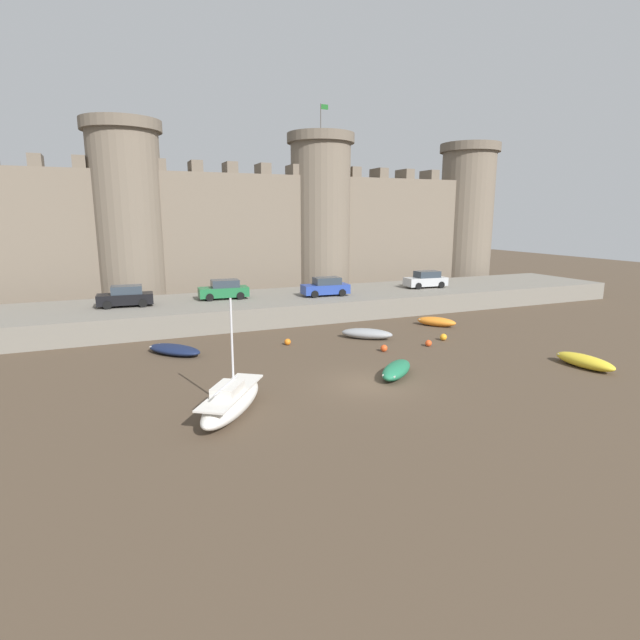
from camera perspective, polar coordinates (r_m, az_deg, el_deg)
The scene contains 17 objects.
ground_plane at distance 26.34m, azimuth 5.69°, elevation -7.33°, with size 160.00×160.00×0.00m, color #4C3D2D.
quay_road at distance 43.43m, azimuth -6.57°, elevation 1.47°, with size 71.45×10.00×1.69m, color slate.
castle at distance 52.76m, azimuth -10.04°, elevation 10.73°, with size 66.65×7.21×20.12m.
sailboat_midflat_left at distance 22.60m, azimuth -10.08°, elevation -9.09°, with size 4.46×5.47×5.17m.
rowboat_near_channel_left at distance 32.71m, azimuth 28.00°, elevation -4.16°, with size 1.53×3.71×0.74m.
rowboat_foreground_right at distance 40.65m, azimuth 13.15°, elevation -0.16°, with size 2.76×3.12×0.72m.
rowboat_foreground_left at distance 27.66m, azimuth 8.72°, elevation -5.62°, with size 3.41×3.29×0.74m.
rowboat_foreground_centre at distance 32.91m, azimuth -16.31°, elevation -3.25°, with size 3.75×4.04×0.61m.
rowboat_midflat_centre at distance 35.68m, azimuth 5.39°, elevation -1.54°, with size 3.63×3.25×0.74m.
mooring_buoy_near_channel at distance 36.15m, azimuth 13.93°, elevation -1.91°, with size 0.48×0.48×0.48m, color orange.
mooring_buoy_near_shore at distance 34.30m, azimuth 12.29°, elevation -2.61°, with size 0.44×0.44×0.44m, color #E04C1E.
mooring_buoy_off_centre at distance 32.51m, azimuth 7.32°, elevation -3.21°, with size 0.45×0.45×0.45m, color #E04C1E.
mooring_buoy_mid_mud at distance 33.93m, azimuth -3.72°, elevation -2.51°, with size 0.44×0.44×0.44m, color orange.
car_quay_centre_east at distance 41.49m, azimuth -21.33°, elevation 2.52°, with size 4.20×2.08×1.62m.
car_quay_west at distance 43.88m, azimuth 0.66°, elevation 3.80°, with size 4.20×2.08×1.62m.
car_quay_centre_west at distance 49.95m, azimuth 12.01°, elevation 4.53°, with size 4.20×2.08×1.62m.
car_quay_east at distance 42.97m, azimuth -10.92°, elevation 3.41°, with size 4.20×2.08×1.62m.
Camera 1 is at (-12.09, -21.74, 8.65)m, focal length 28.00 mm.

